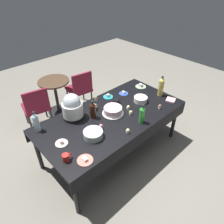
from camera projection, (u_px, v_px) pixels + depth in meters
ground at (112, 150)px, 3.42m from camera, size 9.00×9.00×0.00m
potluck_table at (112, 118)px, 3.02m from camera, size 2.20×1.10×0.75m
frosted_layer_cake at (113, 111)px, 2.97m from camera, size 0.32×0.32×0.11m
slow_cooker at (72, 107)px, 2.83m from camera, size 0.30×0.30×0.38m
glass_salad_bowl at (93, 134)px, 2.58m from camera, size 0.25×0.25×0.09m
ceramic_snack_bowl at (141, 99)px, 3.24m from camera, size 0.21×0.21×0.08m
dessert_plate_cream at (61, 143)px, 2.50m from camera, size 0.16×0.16×0.05m
dessert_plate_coral at (85, 160)px, 2.28m from camera, size 0.18×0.18×0.04m
dessert_plate_cobalt at (124, 93)px, 3.45m from camera, size 0.16×0.16×0.04m
dessert_plate_sage at (141, 86)px, 3.65m from camera, size 0.19×0.19×0.05m
dessert_plate_teal at (108, 96)px, 3.37m from camera, size 0.16×0.16×0.05m
cupcake_berry at (160, 107)px, 3.09m from camera, size 0.05×0.05×0.07m
cupcake_rose at (131, 113)px, 2.97m from camera, size 0.05×0.05×0.07m
cupcake_cocoa at (101, 127)px, 2.72m from camera, size 0.05×0.05×0.07m
cupcake_vanilla at (128, 108)px, 3.07m from camera, size 0.05×0.05×0.07m
cupcake_mint at (128, 131)px, 2.64m from camera, size 0.05×0.05×0.07m
cupcake_lemon at (96, 98)px, 3.28m from camera, size 0.05×0.05×0.07m
soda_bottle_ginger_ale at (161, 87)px, 3.33m from camera, size 0.09×0.09×0.34m
soda_bottle_cola at (93, 110)px, 2.86m from camera, size 0.08×0.08×0.28m
soda_bottle_lime_soda at (142, 114)px, 2.77m from camera, size 0.07×0.07×0.29m
soda_bottle_water at (36, 122)px, 2.63m from camera, size 0.08×0.08×0.30m
coffee_mug_red at (66, 158)px, 2.26m from camera, size 0.12×0.08×0.09m
coffee_mug_black at (117, 102)px, 3.18m from camera, size 0.12×0.08×0.08m
coffee_mug_tan at (94, 107)px, 3.06m from camera, size 0.11×0.07×0.09m
paper_napkin_stack at (171, 100)px, 3.28m from camera, size 0.18×0.18×0.02m
maroon_chair_left at (36, 106)px, 3.63m from camera, size 0.51×0.51×0.85m
maroon_chair_right at (80, 88)px, 4.16m from camera, size 0.50×0.50×0.85m
round_cafe_table at (55, 91)px, 4.04m from camera, size 0.60×0.60×0.72m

